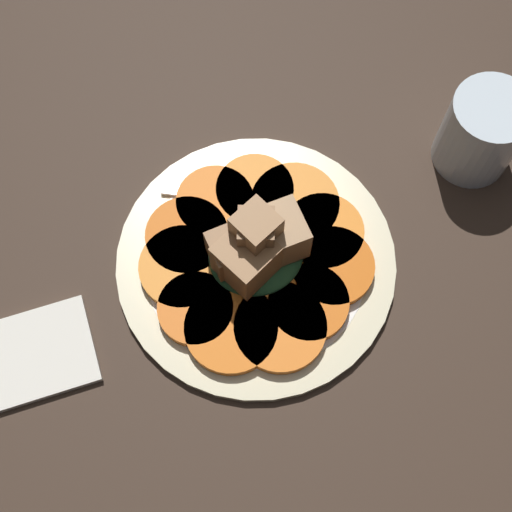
# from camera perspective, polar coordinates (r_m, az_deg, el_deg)

# --- Properties ---
(table_slab) EXTENTS (1.20, 1.20, 0.02)m
(table_slab) POSITION_cam_1_polar(r_m,az_deg,el_deg) (0.72, -0.00, -0.90)
(table_slab) COLOR #38281E
(table_slab) RESTS_ON ground
(plate) EXTENTS (0.28, 0.28, 0.01)m
(plate) POSITION_cam_1_polar(r_m,az_deg,el_deg) (0.71, -0.00, -0.47)
(plate) COLOR beige
(plate) RESTS_ON table_slab
(carrot_slice_0) EXTENTS (0.08, 0.08, 0.01)m
(carrot_slice_0) POSITION_cam_1_polar(r_m,az_deg,el_deg) (0.71, -5.53, 1.60)
(carrot_slice_0) COLOR orange
(carrot_slice_0) RESTS_ON plate
(carrot_slice_1) EXTENTS (0.09, 0.09, 0.01)m
(carrot_slice_1) POSITION_cam_1_polar(r_m,az_deg,el_deg) (0.70, -5.88, -0.91)
(carrot_slice_1) COLOR orange
(carrot_slice_1) RESTS_ON plate
(carrot_slice_2) EXTENTS (0.07, 0.07, 0.01)m
(carrot_slice_2) POSITION_cam_1_polar(r_m,az_deg,el_deg) (0.68, -4.86, -4.25)
(carrot_slice_2) COLOR orange
(carrot_slice_2) RESTS_ON plate
(carrot_slice_3) EXTENTS (0.09, 0.09, 0.01)m
(carrot_slice_3) POSITION_cam_1_polar(r_m,az_deg,el_deg) (0.68, -2.00, -5.80)
(carrot_slice_3) COLOR orange
(carrot_slice_3) RESTS_ON plate
(carrot_slice_4) EXTENTS (0.09, 0.09, 0.01)m
(carrot_slice_4) POSITION_cam_1_polar(r_m,az_deg,el_deg) (0.68, 1.68, -5.81)
(carrot_slice_4) COLOR orange
(carrot_slice_4) RESTS_ON plate
(carrot_slice_5) EXTENTS (0.08, 0.08, 0.01)m
(carrot_slice_5) POSITION_cam_1_polar(r_m,az_deg,el_deg) (0.68, 4.22, -3.75)
(carrot_slice_5) COLOR orange
(carrot_slice_5) RESTS_ON plate
(carrot_slice_6) EXTENTS (0.08, 0.08, 0.01)m
(carrot_slice_6) POSITION_cam_1_polar(r_m,az_deg,el_deg) (0.70, 6.14, -0.86)
(carrot_slice_6) COLOR #D35E12
(carrot_slice_6) RESTS_ON plate
(carrot_slice_7) EXTENTS (0.08, 0.08, 0.01)m
(carrot_slice_7) POSITION_cam_1_polar(r_m,az_deg,el_deg) (0.71, 5.39, 1.93)
(carrot_slice_7) COLOR orange
(carrot_slice_7) RESTS_ON plate
(carrot_slice_8) EXTENTS (0.09, 0.09, 0.01)m
(carrot_slice_8) POSITION_cam_1_polar(r_m,az_deg,el_deg) (0.72, 3.12, 4.15)
(carrot_slice_8) COLOR orange
(carrot_slice_8) RESTS_ON plate
(carrot_slice_9) EXTENTS (0.08, 0.08, 0.01)m
(carrot_slice_9) POSITION_cam_1_polar(r_m,az_deg,el_deg) (0.73, -0.10, 5.26)
(carrot_slice_9) COLOR orange
(carrot_slice_9) RESTS_ON plate
(carrot_slice_10) EXTENTS (0.08, 0.08, 0.01)m
(carrot_slice_10) POSITION_cam_1_polar(r_m,az_deg,el_deg) (0.72, -3.29, 4.31)
(carrot_slice_10) COLOR orange
(carrot_slice_10) RESTS_ON plate
(center_pile) EXTENTS (0.09, 0.09, 0.10)m
(center_pile) POSITION_cam_1_polar(r_m,az_deg,el_deg) (0.67, -0.13, 0.65)
(center_pile) COLOR #2D6033
(center_pile) RESTS_ON plate
(fork) EXTENTS (0.17, 0.09, 0.00)m
(fork) POSITION_cam_1_polar(r_m,az_deg,el_deg) (0.73, -0.23, 4.53)
(fork) COLOR silver
(fork) RESTS_ON plate
(water_glass) EXTENTS (0.08, 0.08, 0.09)m
(water_glass) POSITION_cam_1_polar(r_m,az_deg,el_deg) (0.76, 17.57, 9.41)
(water_glass) COLOR silver
(water_glass) RESTS_ON table_slab
(napkin) EXTENTS (0.14, 0.09, 0.01)m
(napkin) POSITION_cam_1_polar(r_m,az_deg,el_deg) (0.72, -18.52, -7.88)
(napkin) COLOR silver
(napkin) RESTS_ON table_slab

